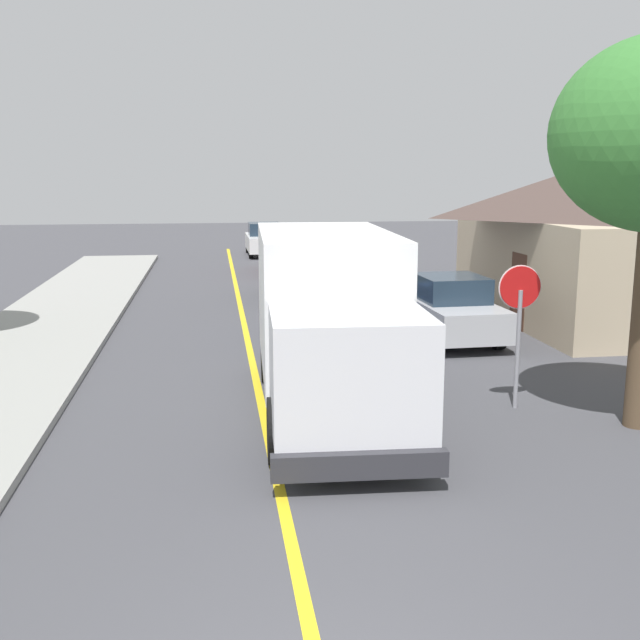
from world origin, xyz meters
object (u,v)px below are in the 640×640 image
parked_car_near (343,305)px  box_truck (329,314)px  stop_sign (519,309)px  parked_car_mid (299,275)px  parked_car_furthest (264,240)px  parked_van_across (449,309)px  parked_car_far (289,254)px

parked_car_near → box_truck: bearing=-102.0°
box_truck → stop_sign: bearing=-7.7°
box_truck → parked_car_mid: box_truck is taller
parked_car_mid → stop_sign: size_ratio=1.67×
parked_car_furthest → parked_car_near: bearing=-87.9°
parked_car_mid → stop_sign: (2.56, -12.73, 1.06)m
parked_van_across → stop_sign: size_ratio=1.69×
parked_car_near → parked_van_across: (2.65, -0.88, 0.00)m
parked_car_mid → parked_car_furthest: same height
box_truck → parked_car_far: bearing=86.5°
parked_car_mid → box_truck: bearing=-94.0°
parked_car_far → parked_van_across: size_ratio=0.99×
parked_car_mid → parked_car_furthest: bearing=91.0°
parked_car_furthest → parked_car_far: bearing=-85.2°
parked_car_mid → parked_car_furthest: 13.83m
parked_car_far → parked_car_near: bearing=-89.4°
parked_car_near → parked_van_across: same height
parked_car_furthest → stop_sign: stop_sign is taller
parked_car_furthest → parked_van_across: bearing=-80.8°
box_truck → parked_car_mid: (0.85, 12.27, -0.97)m
parked_van_across → parked_car_near: bearing=161.7°
parked_van_across → box_truck: bearing=-126.5°
parked_car_furthest → parked_van_across: same height
parked_car_furthest → parked_van_across: 21.00m
parked_car_furthest → parked_van_across: size_ratio=0.99×
parked_car_near → parked_car_furthest: same height
parked_car_near → parked_car_far: 12.95m
parked_car_mid → stop_sign: stop_sign is taller
box_truck → parked_car_furthest: size_ratio=1.65×
box_truck → parked_car_mid: 12.34m
parked_car_near → stop_sign: size_ratio=1.66×
parked_car_far → stop_sign: size_ratio=1.67×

